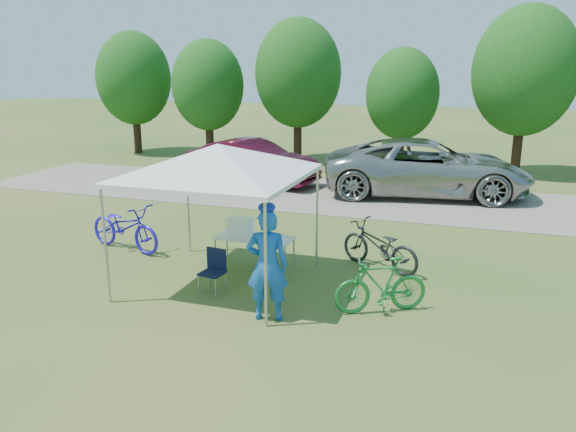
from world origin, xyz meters
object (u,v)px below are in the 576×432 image
(cooler, at_px, (240,227))
(bike_dark, at_px, (379,246))
(folding_chair, at_px, (214,267))
(minivan, at_px, (427,167))
(cyclist, at_px, (267,265))
(bike_green, at_px, (381,285))
(sedan, at_px, (252,162))
(folding_table, at_px, (254,239))
(bike_blue, at_px, (125,227))

(cooler, distance_m, bike_dark, 2.92)
(folding_chair, xyz_separation_m, bike_dark, (2.73, 2.16, 0.02))
(minivan, bearing_deg, folding_chair, 153.56)
(cyclist, distance_m, bike_green, 2.00)
(cooler, xyz_separation_m, sedan, (-2.94, 7.92, -0.06))
(bike_dark, bearing_deg, minivan, -155.05)
(folding_chair, xyz_separation_m, cooler, (-0.08, 1.42, 0.38))
(folding_table, bearing_deg, sedan, 112.39)
(cooler, relative_size, bike_green, 0.31)
(cyclist, xyz_separation_m, sedan, (-4.39, 10.15, -0.15))
(folding_table, height_order, minivan, minivan)
(bike_dark, bearing_deg, bike_green, 37.52)
(bike_blue, bearing_deg, cyclist, -104.44)
(folding_table, height_order, sedan, sedan)
(folding_chair, xyz_separation_m, minivan, (3.00, 9.46, 0.45))
(bike_blue, distance_m, minivan, 9.94)
(cooler, bearing_deg, bike_green, -23.15)
(folding_table, distance_m, folding_chair, 1.45)
(bike_dark, relative_size, sedan, 0.40)
(folding_table, relative_size, minivan, 0.25)
(cooler, bearing_deg, minivan, 69.00)
(cyclist, height_order, bike_blue, cyclist)
(sedan, bearing_deg, folding_table, -148.81)
(bike_green, xyz_separation_m, sedan, (-6.14, 9.28, 0.30))
(folding_table, xyz_separation_m, sedan, (-3.26, 7.92, 0.17))
(folding_chair, bearing_deg, folding_table, 87.78)
(minivan, bearing_deg, cooler, 150.18)
(cooler, bearing_deg, sedan, 110.39)
(bike_green, bearing_deg, sedan, -175.71)
(folding_table, height_order, bike_dark, bike_dark)
(bike_dark, height_order, minivan, minivan)
(cooler, distance_m, bike_green, 3.49)
(bike_dark, bearing_deg, cooler, -48.21)
(minivan, height_order, sedan, minivan)
(folding_chair, relative_size, sedan, 0.17)
(bike_green, bearing_deg, folding_chair, -118.10)
(folding_table, relative_size, sedan, 0.35)
(cyclist, xyz_separation_m, bike_dark, (1.36, 2.97, -0.45))
(folding_table, relative_size, bike_blue, 0.78)
(minivan, bearing_deg, folding_table, 152.20)
(bike_green, xyz_separation_m, bike_dark, (-0.39, 2.10, 0.00))
(cyclist, relative_size, sedan, 0.40)
(folding_chair, xyz_separation_m, sedan, (-3.02, 9.34, 0.32))
(folding_table, distance_m, cyclist, 2.52)
(folding_table, distance_m, cooler, 0.39)
(folding_chair, bearing_deg, bike_blue, 160.12)
(cyclist, bearing_deg, cooler, -71.49)
(cooler, bearing_deg, cyclist, -56.97)
(bike_green, relative_size, minivan, 0.25)
(bike_green, height_order, sedan, sedan)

